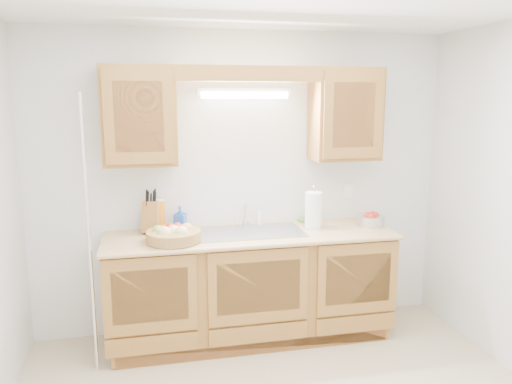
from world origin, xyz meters
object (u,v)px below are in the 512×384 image
object	(u,v)px
knife_block	(152,217)
paper_towel	(313,210)
apple_bowl	(370,220)
fruit_basket	(174,234)

from	to	relation	value
knife_block	paper_towel	distance (m)	1.32
knife_block	apple_bowl	xyz separation A→B (m)	(1.80, -0.18, -0.08)
knife_block	fruit_basket	bearing A→B (deg)	-48.12
fruit_basket	paper_towel	distance (m)	1.17
fruit_basket	paper_towel	world-z (taller)	paper_towel
knife_block	apple_bowl	size ratio (longest dim) A/B	1.43
fruit_basket	apple_bowl	distance (m)	1.65
knife_block	paper_towel	size ratio (longest dim) A/B	1.01
fruit_basket	knife_block	size ratio (longest dim) A/B	1.46
fruit_basket	paper_towel	xyz separation A→B (m)	(1.15, 0.17, 0.09)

